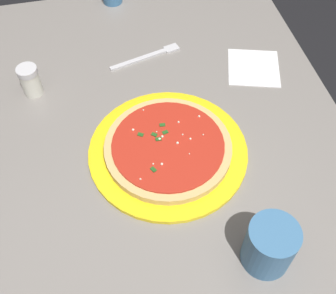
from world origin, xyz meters
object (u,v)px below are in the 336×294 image
at_px(serving_plate, 168,151).
at_px(fork, 149,56).
at_px(parmesan_shaker, 30,80).
at_px(napkin_folded_right, 254,68).
at_px(cup_tall_drink, 270,246).
at_px(pizza, 168,147).

bearing_deg(serving_plate, fork, 176.55).
bearing_deg(fork, parmesan_shaker, -77.60).
xyz_separation_m(serving_plate, napkin_folded_right, (-0.21, 0.26, -0.00)).
xyz_separation_m(cup_tall_drink, parmesan_shaker, (-0.50, -0.38, -0.01)).
bearing_deg(fork, serving_plate, -3.45).
bearing_deg(serving_plate, parmesan_shaker, -131.72).
xyz_separation_m(pizza, cup_tall_drink, (0.26, 0.12, 0.03)).
bearing_deg(fork, cup_tall_drink, 10.00).
height_order(serving_plate, napkin_folded_right, serving_plate).
bearing_deg(pizza, cup_tall_drink, 24.24).
relative_size(pizza, parmesan_shaker, 3.55).
bearing_deg(pizza, napkin_folded_right, 128.27).
relative_size(pizza, cup_tall_drink, 2.62).
height_order(serving_plate, cup_tall_drink, cup_tall_drink).
height_order(serving_plate, fork, serving_plate).
xyz_separation_m(napkin_folded_right, parmesan_shaker, (-0.03, -0.53, 0.04)).
xyz_separation_m(serving_plate, cup_tall_drink, (0.26, 0.12, 0.04)).
bearing_deg(serving_plate, cup_tall_drink, 24.24).
relative_size(serving_plate, pizza, 1.26).
distance_m(fork, parmesan_shaker, 0.29).
distance_m(pizza, parmesan_shaker, 0.36).
distance_m(serving_plate, pizza, 0.01).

